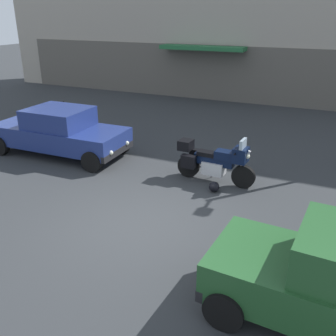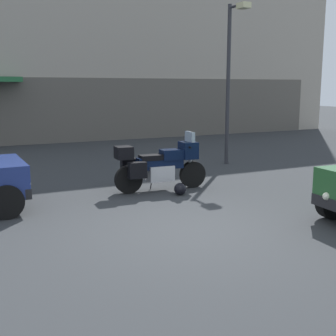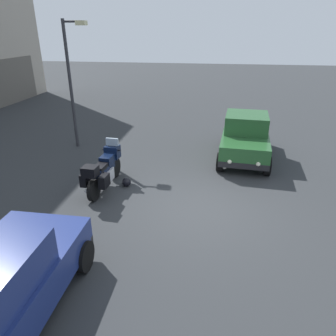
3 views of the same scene
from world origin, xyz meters
name	(u,v)px [view 3 (image 3 of 3)]	position (x,y,z in m)	size (l,w,h in m)	color
ground_plane	(198,209)	(0.00, 0.00, 0.00)	(80.00, 80.00, 0.00)	#2D3033
motorcycle	(104,170)	(0.78, 2.92, 0.62)	(2.26, 0.78, 1.36)	black
helmet	(126,182)	(1.00, 2.30, 0.14)	(0.28, 0.28, 0.28)	black
car_hatchback_near	(245,137)	(4.11, -1.42, 0.81)	(3.96, 2.02, 1.64)	#235128
streetlamp_curbside	(73,73)	(4.27, 5.22, 2.94)	(0.28, 0.94, 4.84)	#2D2D33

